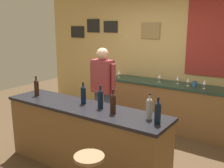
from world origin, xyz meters
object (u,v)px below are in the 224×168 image
wine_bottle_e (149,108)px  wine_glass_c (178,78)px  wine_glass_a (119,72)px  wine_glass_e (205,82)px  coffee_mug (195,84)px  wine_bottle_d (113,103)px  wine_bottle_a (36,87)px  wine_bottle_c (100,98)px  wine_bottle_f (158,112)px  wine_bottle_b (83,94)px  bartender (103,88)px  wine_glass_d (188,80)px  wine_glass_b (159,77)px

wine_bottle_e → wine_glass_c: (-0.42, 2.03, -0.05)m
wine_glass_a → wine_glass_e: 1.77m
coffee_mug → wine_bottle_e: bearing=-87.4°
wine_bottle_d → wine_glass_e: 2.09m
wine_bottle_a → wine_bottle_d: bearing=-0.4°
wine_bottle_c → wine_bottle_f: same height
wine_bottle_c → wine_glass_a: 2.15m
wine_bottle_b → wine_bottle_c: same height
wine_bottle_c → wine_bottle_d: (0.25, -0.07, 0.00)m
bartender → wine_glass_d: 1.57m
wine_bottle_a → wine_bottle_e: size_ratio=1.00×
wine_bottle_e → wine_bottle_b: bearing=179.1°
wine_bottle_a → coffee_mug: size_ratio=2.45×
wine_glass_b → wine_glass_a: bearing=-176.6°
bartender → wine_bottle_a: 1.10m
wine_bottle_b → wine_glass_a: wine_bottle_b is taller
wine_glass_c → coffee_mug: (0.33, -0.02, -0.06)m
wine_bottle_b → wine_bottle_f: (1.16, -0.10, 0.00)m
wine_bottle_d → wine_glass_b: size_ratio=1.97×
wine_bottle_b → wine_bottle_d: (0.56, -0.10, 0.00)m
wine_bottle_b → coffee_mug: 2.20m
wine_bottle_c → coffee_mug: bearing=73.1°
wine_glass_a → wine_glass_b: 0.90m
wine_bottle_a → coffee_mug: 2.75m
wine_bottle_a → wine_glass_b: size_ratio=1.97×
wine_bottle_a → wine_bottle_f: 2.04m
wine_glass_a → wine_glass_d: same height
wine_bottle_b → wine_glass_d: bearing=67.2°
wine_bottle_c → wine_glass_e: bearing=67.5°
wine_glass_a → wine_bottle_b: bearing=-71.2°
wine_bottle_f → wine_glass_b: wine_bottle_f is taller
bartender → wine_bottle_f: bartender is taller
wine_glass_d → coffee_mug: size_ratio=1.24×
wine_bottle_e → wine_glass_e: 1.94m
wine_bottle_a → wine_glass_b: bearing=61.0°
wine_bottle_a → wine_bottle_f: same height
wine_bottle_c → wine_bottle_d: size_ratio=1.00×
wine_bottle_d → wine_glass_a: (-1.21, 2.00, -0.05)m
wine_bottle_a → wine_bottle_c: size_ratio=1.00×
wine_glass_b → wine_glass_e: size_ratio=1.00×
wine_bottle_e → wine_glass_b: bearing=111.2°
wine_bottle_b → wine_bottle_c: 0.32m
wine_bottle_b → wine_bottle_a: bearing=-174.3°
wine_bottle_d → wine_glass_e: (0.56, 2.01, -0.05)m
wine_bottle_c → wine_glass_a: bearing=116.6°
wine_bottle_d → wine_bottle_b: bearing=170.1°
coffee_mug → wine_glass_e: bearing=-22.3°
bartender → wine_bottle_b: bartender is taller
bartender → wine_bottle_f: (1.45, -0.94, 0.12)m
wine_bottle_b → wine_bottle_e: 1.02m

